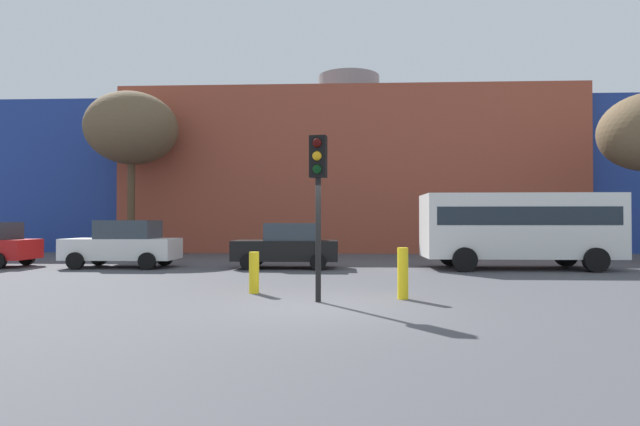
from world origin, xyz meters
The scene contains 9 objects.
ground_plane centered at (0.00, 0.00, 0.00)m, with size 200.00×200.00×0.00m, color #47474C.
building_backdrop centered at (0.82, 23.05, 4.55)m, with size 45.07×11.65×11.22m.
parked_car_1 centered at (-7.80, 8.48, 0.88)m, with size 4.08×2.00×1.77m.
parked_car_2 centered at (-1.63, 8.48, 0.83)m, with size 3.85×1.89×1.67m.
white_bus centered at (6.80, 8.52, 1.62)m, with size 6.80×2.62×2.72m.
traffic_light_island centered at (-0.11, 0.53, 2.63)m, with size 0.39×0.38×3.57m.
bare_tree_0 centered at (-10.27, 15.00, 6.42)m, with size 4.58×4.58×8.29m.
bollard_yellow_0 centered at (-1.71, 1.83, 0.50)m, with size 0.24×0.24×0.99m, color yellow.
bollard_yellow_1 centered at (1.75, 1.05, 0.57)m, with size 0.24×0.24×1.14m, color yellow.
Camera 1 is at (0.42, -10.42, 1.72)m, focal length 28.78 mm.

